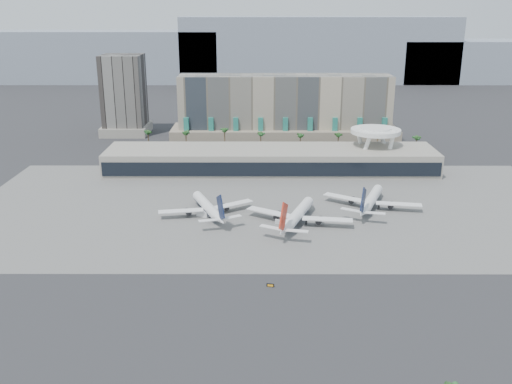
{
  "coord_description": "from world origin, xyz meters",
  "views": [
    {
      "loc": [
        -7.01,
        -176.85,
        83.42
      ],
      "look_at": [
        -7.49,
        40.0,
        11.55
      ],
      "focal_mm": 40.0,
      "sensor_mm": 36.0,
      "label": 1
    }
  ],
  "objects_px": {
    "airliner_right": "(371,200)",
    "taxiway_sign": "(270,285)",
    "airliner_left": "(208,207)",
    "service_vehicle_a": "(203,214)",
    "service_vehicle_b": "(279,222)",
    "airliner_centre": "(297,215)"
  },
  "relations": [
    {
      "from": "service_vehicle_b",
      "to": "airliner_left",
      "type": "bearing_deg",
      "value": 167.36
    },
    {
      "from": "service_vehicle_a",
      "to": "taxiway_sign",
      "type": "height_order",
      "value": "service_vehicle_a"
    },
    {
      "from": "service_vehicle_a",
      "to": "service_vehicle_b",
      "type": "distance_m",
      "value": 32.03
    },
    {
      "from": "airliner_left",
      "to": "service_vehicle_a",
      "type": "bearing_deg",
      "value": -160.81
    },
    {
      "from": "airliner_centre",
      "to": "service_vehicle_a",
      "type": "bearing_deg",
      "value": -172.39
    },
    {
      "from": "service_vehicle_a",
      "to": "service_vehicle_b",
      "type": "relative_size",
      "value": 1.62
    },
    {
      "from": "airliner_centre",
      "to": "service_vehicle_b",
      "type": "relative_size",
      "value": 14.22
    },
    {
      "from": "airliner_right",
      "to": "service_vehicle_b",
      "type": "relative_size",
      "value": 13.64
    },
    {
      "from": "airliner_centre",
      "to": "airliner_right",
      "type": "distance_m",
      "value": 37.48
    },
    {
      "from": "service_vehicle_b",
      "to": "service_vehicle_a",
      "type": "bearing_deg",
      "value": 171.25
    },
    {
      "from": "airliner_right",
      "to": "service_vehicle_a",
      "type": "height_order",
      "value": "airliner_right"
    },
    {
      "from": "taxiway_sign",
      "to": "airliner_left",
      "type": "bearing_deg",
      "value": 123.08
    },
    {
      "from": "airliner_right",
      "to": "taxiway_sign",
      "type": "xyz_separation_m",
      "value": [
        -44.52,
        -71.37,
        -3.28
      ]
    },
    {
      "from": "airliner_right",
      "to": "service_vehicle_b",
      "type": "bearing_deg",
      "value": -134.52
    },
    {
      "from": "airliner_centre",
      "to": "taxiway_sign",
      "type": "bearing_deg",
      "value": -82.7
    },
    {
      "from": "airliner_right",
      "to": "service_vehicle_a",
      "type": "xyz_separation_m",
      "value": [
        -71.03,
        -10.01,
        -2.6
      ]
    },
    {
      "from": "airliner_left",
      "to": "service_vehicle_a",
      "type": "relative_size",
      "value": 8.11
    },
    {
      "from": "airliner_centre",
      "to": "airliner_right",
      "type": "bearing_deg",
      "value": 49.29
    },
    {
      "from": "airliner_right",
      "to": "taxiway_sign",
      "type": "bearing_deg",
      "value": -100.44
    },
    {
      "from": "airliner_right",
      "to": "taxiway_sign",
      "type": "height_order",
      "value": "airliner_right"
    },
    {
      "from": "airliner_left",
      "to": "airliner_centre",
      "type": "distance_m",
      "value": 37.79
    },
    {
      "from": "airliner_centre",
      "to": "service_vehicle_a",
      "type": "distance_m",
      "value": 39.36
    }
  ]
}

